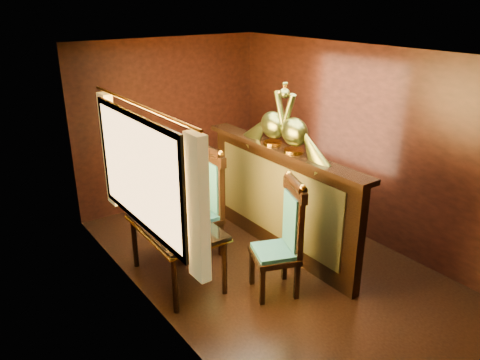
{
  "coord_description": "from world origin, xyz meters",
  "views": [
    {
      "loc": [
        -3.15,
        -3.71,
        3.04
      ],
      "look_at": [
        -0.33,
        0.22,
        1.13
      ],
      "focal_mm": 35.0,
      "sensor_mm": 36.0,
      "label": 1
    }
  ],
  "objects_px": {
    "dining_table": "(176,229)",
    "chair_right": "(207,198)",
    "peacock_right": "(273,113)",
    "chair_left": "(286,234)",
    "peacock_left": "(295,119)"
  },
  "relations": [
    {
      "from": "peacock_left",
      "to": "peacock_right",
      "type": "xyz_separation_m",
      "value": [
        0.0,
        0.38,
        -0.0
      ]
    },
    {
      "from": "chair_right",
      "to": "peacock_left",
      "type": "xyz_separation_m",
      "value": [
        0.74,
        -0.72,
        1.03
      ]
    },
    {
      "from": "dining_table",
      "to": "chair_right",
      "type": "xyz_separation_m",
      "value": [
        0.64,
        0.36,
        0.08
      ]
    },
    {
      "from": "chair_left",
      "to": "peacock_left",
      "type": "distance_m",
      "value": 1.29
    },
    {
      "from": "dining_table",
      "to": "chair_left",
      "type": "bearing_deg",
      "value": -43.49
    },
    {
      "from": "chair_left",
      "to": "peacock_left",
      "type": "relative_size",
      "value": 1.69
    },
    {
      "from": "peacock_left",
      "to": "peacock_right",
      "type": "bearing_deg",
      "value": 90.0
    },
    {
      "from": "chair_right",
      "to": "peacock_left",
      "type": "height_order",
      "value": "peacock_left"
    },
    {
      "from": "dining_table",
      "to": "peacock_right",
      "type": "xyz_separation_m",
      "value": [
        1.38,
        0.02,
        1.11
      ]
    },
    {
      "from": "peacock_left",
      "to": "chair_left",
      "type": "bearing_deg",
      "value": -135.88
    },
    {
      "from": "chair_right",
      "to": "peacock_right",
      "type": "relative_size",
      "value": 1.77
    },
    {
      "from": "chair_left",
      "to": "chair_right",
      "type": "height_order",
      "value": "chair_right"
    },
    {
      "from": "chair_left",
      "to": "chair_right",
      "type": "relative_size",
      "value": 0.96
    },
    {
      "from": "chair_left",
      "to": "peacock_left",
      "type": "height_order",
      "value": "peacock_left"
    },
    {
      "from": "peacock_left",
      "to": "peacock_right",
      "type": "relative_size",
      "value": 1.0
    }
  ]
}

